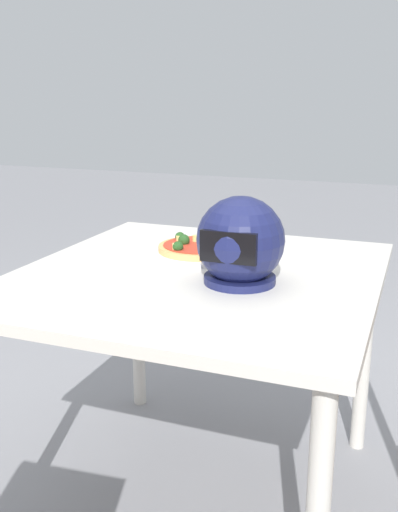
{
  "coord_description": "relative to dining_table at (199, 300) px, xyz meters",
  "views": [
    {
      "loc": [
        -0.57,
        1.49,
        1.23
      ],
      "look_at": [
        0.03,
        -0.08,
        0.76
      ],
      "focal_mm": 41.49,
      "sensor_mm": 36.0,
      "label": 1
    }
  ],
  "objects": [
    {
      "name": "ground_plane",
      "position": [
        0.0,
        0.0,
        -0.66
      ],
      "size": [
        14.0,
        14.0,
        0.0
      ],
      "primitive_type": "plane",
      "color": "gray"
    },
    {
      "name": "pizza",
      "position": [
        0.07,
        -0.17,
        0.11
      ],
      "size": [
        0.25,
        0.25,
        0.05
      ],
      "color": "tan",
      "rests_on": "pizza_plate"
    },
    {
      "name": "pizza_plate",
      "position": [
        0.06,
        -0.17,
        0.09
      ],
      "size": [
        0.31,
        0.31,
        0.01
      ],
      "primitive_type": "cylinder",
      "color": "white",
      "rests_on": "dining_table"
    },
    {
      "name": "dining_table",
      "position": [
        0.0,
        0.0,
        0.0
      ],
      "size": [
        0.99,
        1.04,
        0.74
      ],
      "color": "beige",
      "rests_on": "ground"
    },
    {
      "name": "motorcycle_helmet",
      "position": [
        -0.14,
        0.06,
        0.19
      ],
      "size": [
        0.23,
        0.23,
        0.23
      ],
      "color": "#191E4C",
      "rests_on": "dining_table"
    }
  ]
}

